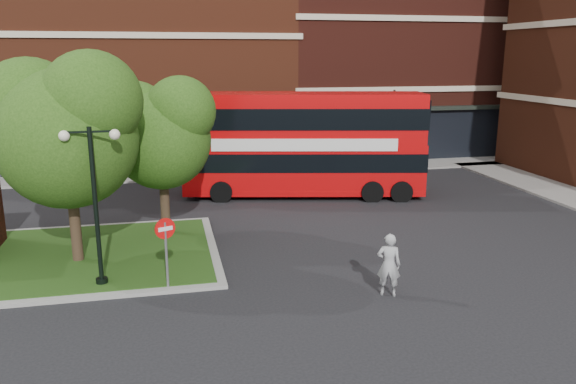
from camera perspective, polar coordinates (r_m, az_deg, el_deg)
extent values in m
plane|color=black|center=(18.60, -1.12, -8.42)|extent=(120.00, 120.00, 0.00)
cube|color=slate|center=(34.27, -6.56, 1.98)|extent=(44.00, 3.00, 0.12)
cube|color=#612917|center=(41.15, -19.43, 13.00)|extent=(26.00, 12.00, 14.00)
cube|color=#471911|center=(44.43, 10.93, 14.81)|extent=(18.00, 12.00, 16.00)
cube|color=gray|center=(21.58, -24.28, -6.32)|extent=(12.60, 7.60, 0.12)
cube|color=#19380F|center=(21.58, -24.28, -6.28)|extent=(12.00, 7.00, 0.15)
cylinder|color=#2D2116|center=(20.29, -20.94, -1.61)|extent=(0.36, 0.36, 3.92)
sphere|color=#1F4310|center=(19.83, -21.53, 5.04)|extent=(4.60, 4.60, 4.60)
sphere|color=#1F4310|center=(20.61, -24.64, 7.60)|extent=(3.45, 3.45, 3.45)
sphere|color=#1F4310|center=(19.11, -19.32, 8.74)|extent=(3.22, 3.22, 3.22)
cylinder|color=#2D2116|center=(22.52, -12.45, -0.13)|extent=(0.36, 0.36, 3.47)
sphere|color=#1F4310|center=(22.12, -12.73, 5.18)|extent=(3.80, 3.80, 3.80)
sphere|color=#1F4310|center=(22.61, -15.27, 7.27)|extent=(2.85, 2.85, 2.85)
sphere|color=#1F4310|center=(21.62, -10.86, 8.06)|extent=(2.66, 2.66, 2.66)
cylinder|color=black|center=(17.81, -18.93, -1.71)|extent=(0.14, 0.14, 5.00)
cylinder|color=black|center=(18.55, -18.36, -8.72)|extent=(0.36, 0.36, 0.30)
cube|color=black|center=(17.36, -19.54, 5.79)|extent=(1.40, 0.06, 0.06)
sphere|color=#F2EACC|center=(17.47, -21.79, 5.31)|extent=(0.32, 0.32, 0.32)
sphere|color=#F2EACC|center=(17.30, -17.20, 5.61)|extent=(0.32, 0.32, 0.32)
cylinder|color=black|center=(32.16, -2.74, 5.69)|extent=(0.14, 0.14, 5.00)
cylinder|color=black|center=(32.58, -2.69, 1.59)|extent=(0.36, 0.36, 0.30)
cube|color=black|center=(31.92, -2.79, 9.87)|extent=(1.40, 0.06, 0.06)
sphere|color=#F2EACC|center=(31.81, -4.05, 9.66)|extent=(0.32, 0.32, 0.32)
sphere|color=#F2EACC|center=(32.05, -1.53, 9.72)|extent=(0.32, 0.32, 0.32)
cylinder|color=black|center=(34.41, 10.58, 6.00)|extent=(0.14, 0.14, 5.00)
cylinder|color=black|center=(34.80, 10.41, 2.17)|extent=(0.36, 0.36, 0.30)
cube|color=black|center=(34.18, 10.76, 9.91)|extent=(1.40, 0.06, 0.06)
sphere|color=#F2EACC|center=(33.92, 9.64, 9.76)|extent=(0.32, 0.32, 0.32)
sphere|color=#F2EACC|center=(34.47, 11.84, 9.72)|extent=(0.32, 0.32, 0.32)
cube|color=#BA0709|center=(28.49, 1.58, 2.86)|extent=(12.23, 5.16, 2.28)
cube|color=#BA0709|center=(28.15, 1.61, 7.41)|extent=(12.10, 5.11, 2.28)
cube|color=black|center=(28.14, 1.61, 7.65)|extent=(12.23, 5.16, 1.03)
cube|color=silver|center=(26.92, 1.69, 4.79)|extent=(8.75, 1.93, 0.60)
imported|color=#999A9C|center=(17.04, 10.20, -7.28)|extent=(0.83, 0.71, 1.93)
imported|color=#A2A5A9|center=(32.19, -6.38, 2.34)|extent=(4.09, 1.85, 1.36)
imported|color=white|center=(33.74, -1.36, 3.12)|extent=(4.82, 1.93, 1.56)
cylinder|color=slate|center=(17.43, -12.24, -6.45)|extent=(0.08, 0.08, 2.18)
cylinder|color=red|center=(17.15, -12.39, -3.65)|extent=(0.61, 0.29, 0.64)
cube|color=white|center=(17.15, -12.39, -3.65)|extent=(0.43, 0.21, 0.12)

